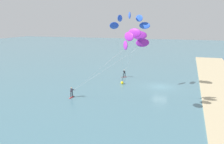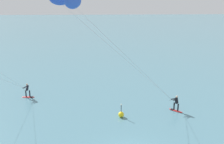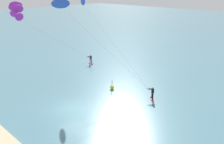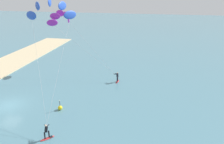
% 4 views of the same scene
% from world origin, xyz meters
% --- Properties ---
extents(ground_plane, '(240.00, 240.00, 0.00)m').
position_xyz_m(ground_plane, '(0.00, 0.00, 0.00)').
color(ground_plane, slate).
extents(kitesurfer_nearshore, '(7.08, 12.51, 11.00)m').
position_xyz_m(kitesurfer_nearshore, '(-14.03, 2.29, 9.40)').
color(kitesurfer_nearshore, red).
rests_on(kitesurfer_nearshore, ground).
extents(marker_buoy, '(0.56, 0.56, 1.38)m').
position_xyz_m(marker_buoy, '(-0.37, 7.16, 0.30)').
color(marker_buoy, yellow).
rests_on(marker_buoy, ground).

